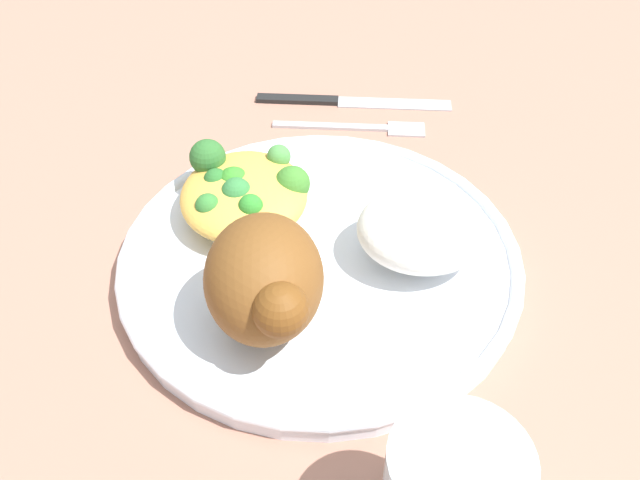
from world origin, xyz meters
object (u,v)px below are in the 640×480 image
(plate, at_px, (320,259))
(roasted_chicken, at_px, (265,280))
(fork, at_px, (358,126))
(mac_cheese_with_broccoli, at_px, (243,191))
(rice_pile, at_px, (423,229))
(knife, at_px, (337,100))

(plate, distance_m, roasted_chicken, 0.09)
(plate, xyz_separation_m, roasted_chicken, (0.06, -0.04, 0.05))
(plate, height_order, fork, plate)
(plate, distance_m, mac_cheese_with_broccoli, 0.08)
(fork, bearing_deg, rice_pile, 9.08)
(roasted_chicken, distance_m, knife, 0.30)
(roasted_chicken, distance_m, fork, 0.26)
(rice_pile, bearing_deg, mac_cheese_with_broccoli, -112.43)
(knife, bearing_deg, rice_pile, 11.57)
(plate, xyz_separation_m, mac_cheese_with_broccoli, (-0.05, -0.06, 0.03))
(roasted_chicken, distance_m, mac_cheese_with_broccoli, 0.12)
(fork, xyz_separation_m, knife, (-0.05, -0.02, 0.00))
(rice_pile, height_order, mac_cheese_with_broccoli, rice_pile)
(mac_cheese_with_broccoli, relative_size, knife, 0.55)
(plate, bearing_deg, roasted_chicken, -29.62)
(plate, bearing_deg, rice_pile, 85.84)
(plate, bearing_deg, knife, 173.71)
(rice_pile, bearing_deg, plate, -94.16)
(plate, height_order, roasted_chicken, roasted_chicken)
(rice_pile, xyz_separation_m, knife, (-0.23, -0.05, -0.04))
(roasted_chicken, height_order, knife, roasted_chicken)
(mac_cheese_with_broccoli, xyz_separation_m, knife, (-0.18, 0.08, -0.03))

